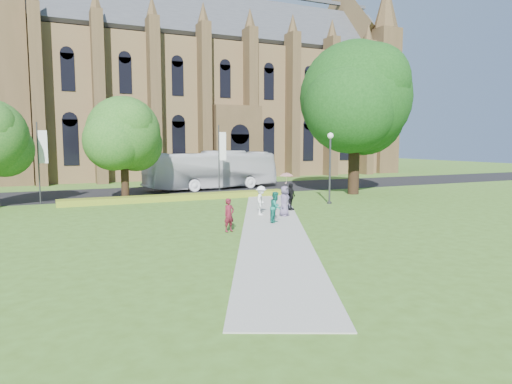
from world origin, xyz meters
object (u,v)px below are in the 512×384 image
streetlamp (330,159)px  tour_coach (212,170)px  pedestrian_0 (229,215)px  large_tree (355,98)px

streetlamp → tour_coach: (-4.42, 13.68, -1.43)m
pedestrian_0 → streetlamp: bearing=14.3°
large_tree → tour_coach: size_ratio=1.00×
pedestrian_0 → large_tree: bearing=16.5°
tour_coach → pedestrian_0: (-6.26, -20.64, -0.98)m
tour_coach → streetlamp: bearing=-170.8°
streetlamp → large_tree: (5.50, 4.50, 5.07)m
large_tree → streetlamp: bearing=-140.7°
large_tree → pedestrian_0: bearing=-144.7°
streetlamp → pedestrian_0: streetlamp is taller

